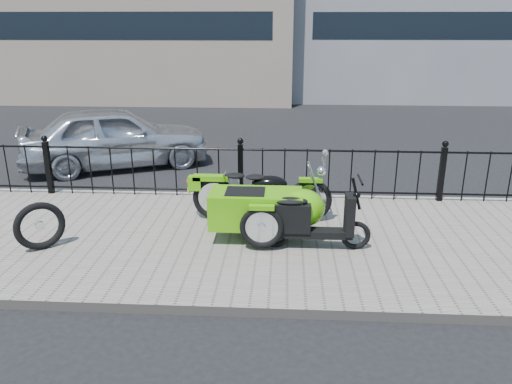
# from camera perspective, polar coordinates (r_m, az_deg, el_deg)

# --- Properties ---
(ground) EXTENTS (120.00, 120.00, 0.00)m
(ground) POSITION_cam_1_polar(r_m,az_deg,el_deg) (7.83, -2.57, -4.47)
(ground) COLOR black
(ground) RESTS_ON ground
(sidewalk) EXTENTS (30.00, 3.80, 0.12)m
(sidewalk) POSITION_cam_1_polar(r_m,az_deg,el_deg) (7.35, -2.97, -5.57)
(sidewalk) COLOR slate
(sidewalk) RESTS_ON ground
(curb) EXTENTS (30.00, 0.10, 0.12)m
(curb) POSITION_cam_1_polar(r_m,az_deg,el_deg) (9.14, -1.66, -0.58)
(curb) COLOR gray
(curb) RESTS_ON ground
(iron_fence) EXTENTS (14.11, 0.11, 1.08)m
(iron_fence) POSITION_cam_1_polar(r_m,az_deg,el_deg) (8.85, -1.77, 2.34)
(iron_fence) COLOR black
(iron_fence) RESTS_ON sidewalk
(motorcycle_sidecar) EXTENTS (2.28, 1.48, 0.98)m
(motorcycle_sidecar) POSITION_cam_1_polar(r_m,az_deg,el_deg) (7.19, 1.47, -1.50)
(motorcycle_sidecar) COLOR black
(motorcycle_sidecar) RESTS_ON sidewalk
(scooter) EXTENTS (1.51, 0.44, 1.02)m
(scooter) POSITION_cam_1_polar(r_m,az_deg,el_deg) (6.87, 5.98, -3.30)
(scooter) COLOR black
(scooter) RESTS_ON sidewalk
(spare_tire) EXTENTS (0.59, 0.50, 0.68)m
(spare_tire) POSITION_cam_1_polar(r_m,az_deg,el_deg) (7.42, -23.47, -3.59)
(spare_tire) COLOR black
(spare_tire) RESTS_ON sidewalk
(sedan_car) EXTENTS (4.36, 3.12, 1.38)m
(sedan_car) POSITION_cam_1_polar(r_m,az_deg,el_deg) (11.59, -15.74, 6.10)
(sedan_car) COLOR silver
(sedan_car) RESTS_ON ground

